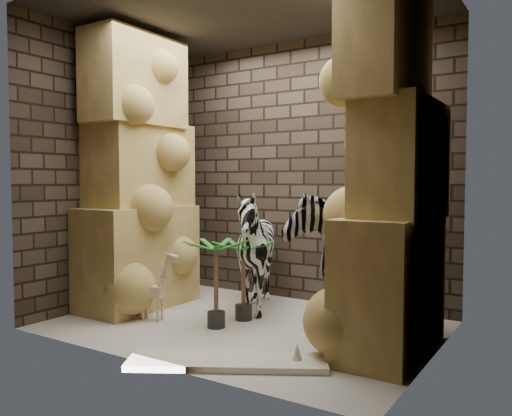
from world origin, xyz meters
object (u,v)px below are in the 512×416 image
Objects in this scene: giraffe_toy at (152,284)px; palm_back at (216,283)px; surfboard at (227,362)px; zebra_right at (334,247)px; palm_front at (244,280)px; zebra_left at (255,258)px.

palm_back is at bearing 4.33° from giraffe_toy.
palm_back is at bearing 101.81° from surfboard.
giraffe_toy is at bearing -168.98° from palm_back.
palm_back is 1.08m from surfboard.
zebra_right is at bearing 34.43° from palm_back.
giraffe_toy is 0.49× the size of surfboard.
giraffe_toy is 0.91m from palm_front.
surfboard is (0.67, -0.75, -0.40)m from palm_back.
palm_back is at bearing -161.90° from zebra_right.
surfboard is at bearing -61.74° from palm_front.
palm_front is 1.32m from surfboard.
giraffe_toy is at bearing -147.08° from palm_front.
giraffe_toy is at bearing -170.95° from zebra_right.
zebra_left reaches higher than palm_back.
zebra_right is at bearing 49.80° from surfboard.
zebra_right is 0.96m from palm_front.
zebra_left is at bearing 88.21° from palm_back.
zebra_right is 1.83m from giraffe_toy.
giraffe_toy reaches higher than surfboard.
zebra_right is 1.59m from surfboard.
zebra_right reaches higher than palm_back.
zebra_right is 1.20× the size of zebra_left.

